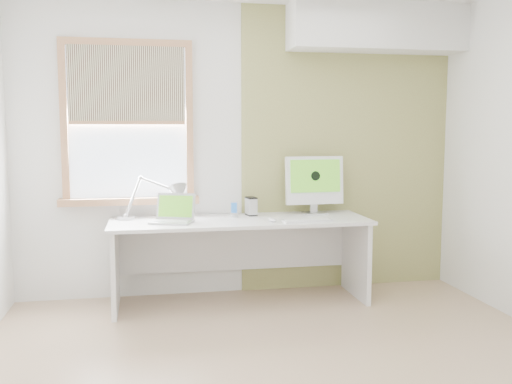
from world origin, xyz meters
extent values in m
cube|color=tan|center=(0.00, 0.00, -0.01)|extent=(4.00, 3.50, 0.02)
cube|color=white|center=(0.00, 1.76, 1.30)|extent=(4.00, 0.02, 2.60)
cube|color=white|center=(0.00, -1.76, 1.30)|extent=(4.00, 0.02, 2.60)
cube|color=olive|center=(1.00, 1.74, 1.30)|extent=(2.00, 0.02, 2.60)
cube|color=white|center=(1.20, 1.57, 2.40)|extent=(1.60, 0.40, 0.42)
cube|color=#AF764E|center=(-1.53, 1.72, 1.55)|extent=(0.06, 0.06, 1.42)
cube|color=#AF764E|center=(-0.47, 1.72, 1.55)|extent=(0.06, 0.06, 1.42)
cube|color=#AF764E|center=(-1.00, 1.72, 2.23)|extent=(1.00, 0.06, 0.06)
cube|color=#AF764E|center=(-1.00, 1.70, 0.87)|extent=(1.20, 0.14, 0.06)
cube|color=#D1E2F9|center=(-1.00, 1.74, 1.55)|extent=(1.00, 0.01, 1.30)
cube|color=beige|center=(-1.00, 1.70, 1.88)|extent=(0.98, 0.02, 0.65)
cube|color=#AF764E|center=(-1.00, 1.70, 1.55)|extent=(0.98, 0.03, 0.03)
cube|color=silver|center=(-0.07, 1.38, 0.71)|extent=(2.20, 0.70, 0.03)
cube|color=silver|center=(-1.12, 1.38, 0.35)|extent=(0.04, 0.64, 0.70)
cube|color=silver|center=(0.98, 1.38, 0.35)|extent=(0.04, 0.64, 0.70)
cube|color=silver|center=(-0.07, 1.70, 0.45)|extent=(2.08, 0.02, 0.48)
cylinder|color=#B5B7BA|center=(-1.03, 1.57, 0.74)|extent=(0.17, 0.17, 0.02)
sphere|color=#B5B7BA|center=(-1.03, 1.57, 0.76)|extent=(0.05, 0.05, 0.05)
cylinder|color=#B5B7BA|center=(-0.97, 1.56, 0.92)|extent=(0.16, 0.04, 0.33)
sphere|color=#B5B7BA|center=(-0.90, 1.55, 1.08)|extent=(0.04, 0.04, 0.04)
cylinder|color=#B5B7BA|center=(-0.76, 1.52, 1.03)|extent=(0.30, 0.09, 0.13)
sphere|color=#B5B7BA|center=(-0.61, 1.49, 0.98)|extent=(0.04, 0.04, 0.04)
cone|color=#B5B7BA|center=(-0.58, 1.49, 0.95)|extent=(0.23, 0.26, 0.20)
cube|color=#B5B7BA|center=(-0.66, 1.30, 0.74)|extent=(0.39, 0.33, 0.02)
cube|color=#B2B5B7|center=(-0.66, 1.30, 0.75)|extent=(0.31, 0.23, 0.00)
cube|color=#B5B7BA|center=(-0.62, 1.41, 0.85)|extent=(0.33, 0.18, 0.22)
cube|color=#49901D|center=(-0.62, 1.40, 0.85)|extent=(0.29, 0.15, 0.17)
cylinder|color=#B5B7BA|center=(-0.11, 1.51, 0.74)|extent=(0.09, 0.09, 0.02)
cube|color=#B5B7BA|center=(-0.11, 1.51, 0.81)|extent=(0.06, 0.03, 0.12)
cube|color=#194C99|center=(-0.11, 1.50, 0.81)|extent=(0.05, 0.01, 0.09)
cube|color=#B5B7BA|center=(0.06, 1.58, 0.81)|extent=(0.10, 0.13, 0.16)
cube|color=black|center=(0.06, 1.58, 0.89)|extent=(0.10, 0.14, 0.01)
cube|color=black|center=(0.06, 1.58, 0.74)|extent=(0.10, 0.14, 0.01)
cube|color=#B5B7BA|center=(0.64, 1.56, 0.74)|extent=(0.20, 0.18, 0.01)
cube|color=#B5B7BA|center=(0.64, 1.59, 0.83)|extent=(0.07, 0.02, 0.17)
cube|color=white|center=(0.64, 1.58, 1.03)|extent=(0.53, 0.11, 0.44)
cube|color=#49901D|center=(0.64, 1.55, 1.08)|extent=(0.47, 0.04, 0.29)
cylinder|color=black|center=(0.64, 1.55, 1.08)|extent=(0.09, 0.01, 0.09)
cube|color=white|center=(0.46, 1.16, 0.74)|extent=(0.42, 0.14, 0.02)
cube|color=white|center=(0.46, 1.16, 0.75)|extent=(0.39, 0.11, 0.00)
ellipsoid|color=white|center=(0.17, 1.21, 0.74)|extent=(0.07, 0.11, 0.03)
camera|label=1|loc=(-0.85, -3.34, 1.51)|focal=39.84mm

